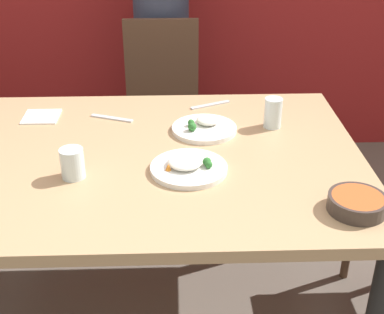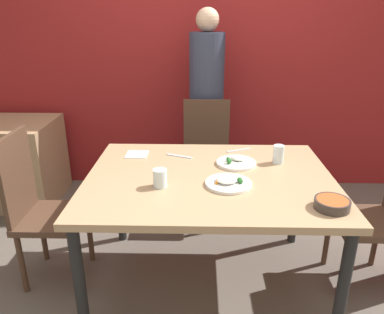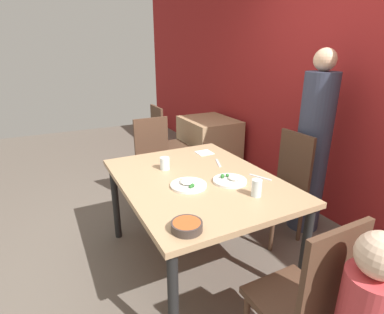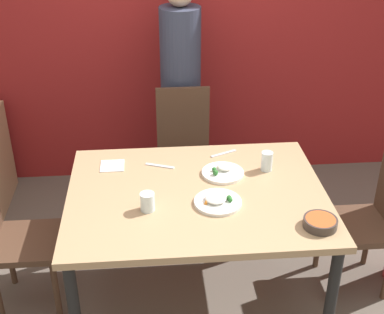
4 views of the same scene
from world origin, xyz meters
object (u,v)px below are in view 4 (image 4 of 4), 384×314
at_px(bowl_curry, 320,222).
at_px(glass_water_tall, 147,202).
at_px(person_adult, 181,102).
at_px(plate_rice_adult, 223,172).
at_px(chair_child_spot, 372,214).
at_px(chair_adult_spot, 184,154).

relative_size(bowl_curry, glass_water_tall, 1.70).
height_order(person_adult, plate_rice_adult, person_adult).
distance_m(chair_child_spot, person_adult, 1.60).
bearing_deg(plate_rice_adult, glass_water_tall, -143.01).
bearing_deg(chair_adult_spot, person_adult, 90.00).
relative_size(chair_child_spot, person_adult, 0.58).
relative_size(chair_child_spot, glass_water_tall, 9.85).
relative_size(chair_adult_spot, glass_water_tall, 9.85).
height_order(chair_adult_spot, plate_rice_adult, chair_adult_spot).
height_order(bowl_curry, glass_water_tall, glass_water_tall).
relative_size(person_adult, plate_rice_adult, 6.85).
bearing_deg(chair_adult_spot, glass_water_tall, -104.33).
xyz_separation_m(chair_child_spot, bowl_curry, (-0.48, -0.42, 0.27)).
distance_m(chair_adult_spot, bowl_curry, 1.42).
bearing_deg(person_adult, chair_child_spot, -47.39).
bearing_deg(bowl_curry, chair_adult_spot, 114.95).
height_order(chair_adult_spot, chair_child_spot, same).
xyz_separation_m(chair_child_spot, glass_water_tall, (-1.33, -0.20, 0.29)).
bearing_deg(glass_water_tall, person_adult, 78.87).
height_order(chair_adult_spot, bowl_curry, chair_adult_spot).
height_order(bowl_curry, plate_rice_adult, plate_rice_adult).
bearing_deg(chair_child_spot, plate_rice_adult, -98.76).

